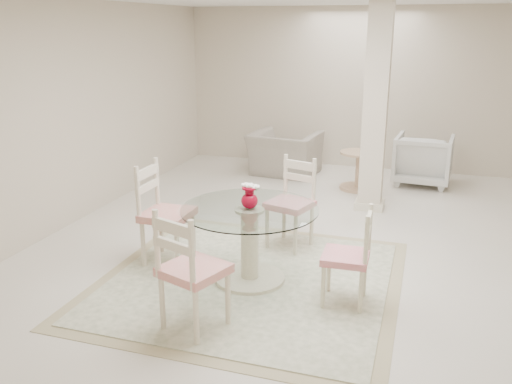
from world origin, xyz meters
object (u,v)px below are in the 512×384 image
(column, at_px, (376,109))
(dining_chair_south, at_px, (187,263))
(armchair_white, at_px, (423,160))
(side_table, at_px, (358,172))
(dining_chair_north, at_px, (293,196))
(dining_chair_west, at_px, (161,206))
(dining_table, at_px, (250,245))
(red_vase, at_px, (250,197))
(dining_chair_east, at_px, (353,250))
(recliner_taupe, at_px, (285,153))

(column, xyz_separation_m, dining_chair_south, (-1.04, -3.62, -0.74))
(armchair_white, bearing_deg, column, 70.44)
(side_table, bearing_deg, dining_chair_north, -99.41)
(armchair_white, bearing_deg, dining_chair_north, 71.08)
(dining_chair_west, relative_size, side_table, 2.03)
(dining_chair_north, distance_m, armchair_white, 3.31)
(dining_table, height_order, armchair_white, armchair_white)
(red_vase, relative_size, dining_chair_east, 0.24)
(recliner_taupe, bearing_deg, dining_chair_east, 119.04)
(dining_table, relative_size, dining_chair_south, 1.13)
(dining_chair_east, bearing_deg, side_table, -174.91)
(dining_table, bearing_deg, side_table, 80.45)
(column, distance_m, dining_chair_east, 2.89)
(recliner_taupe, relative_size, armchair_white, 1.25)
(recliner_taupe, xyz_separation_m, side_table, (1.28, -0.51, -0.08))
(column, xyz_separation_m, red_vase, (-0.86, -2.60, -0.49))
(dining_chair_south, xyz_separation_m, recliner_taupe, (-0.52, 4.96, -0.26))
(side_table, bearing_deg, dining_chair_south, -99.69)
(dining_chair_north, relative_size, recliner_taupe, 1.03)
(side_table, bearing_deg, dining_chair_west, -115.86)
(red_vase, height_order, side_table, red_vase)
(red_vase, bearing_deg, column, 71.76)
(dining_table, xyz_separation_m, armchair_white, (1.50, 4.03, 0.01))
(red_vase, distance_m, recliner_taupe, 4.04)
(dining_chair_south, height_order, side_table, dining_chair_south)
(side_table, bearing_deg, red_vase, -99.56)
(side_table, bearing_deg, armchair_white, 32.56)
(dining_chair_south, height_order, recliner_taupe, dining_chair_south)
(dining_table, relative_size, dining_chair_east, 1.31)
(dining_chair_east, xyz_separation_m, dining_chair_south, (-1.18, -0.85, 0.08))
(armchair_white, bearing_deg, dining_chair_west, 61.76)
(dining_chair_east, bearing_deg, dining_chair_west, -100.37)
(column, distance_m, recliner_taupe, 2.29)
(dining_chair_south, bearing_deg, dining_table, -80.46)
(recliner_taupe, height_order, side_table, recliner_taupe)
(dining_chair_west, bearing_deg, column, -36.24)
(dining_chair_north, bearing_deg, red_vase, -83.63)
(armchair_white, bearing_deg, side_table, 37.31)
(dining_chair_east, relative_size, recliner_taupe, 0.92)
(red_vase, bearing_deg, side_table, 80.44)
(dining_chair_east, xyz_separation_m, armchair_white, (0.50, 4.19, -0.13))
(dining_table, height_order, recliner_taupe, dining_table)
(dining_chair_east, relative_size, dining_chair_south, 0.86)
(dining_chair_east, distance_m, dining_chair_south, 1.46)
(dining_chair_west, height_order, side_table, dining_chair_west)
(red_vase, height_order, dining_chair_west, dining_chair_west)
(column, bearing_deg, red_vase, -108.24)
(dining_chair_west, bearing_deg, dining_chair_east, -97.63)
(column, distance_m, armchair_white, 1.84)
(dining_table, distance_m, side_table, 3.49)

